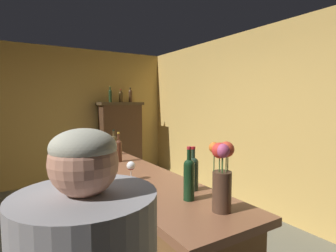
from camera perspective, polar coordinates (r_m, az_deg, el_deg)
wall_back at (r=5.69m, az=-24.22°, el=1.91°), size 4.96×0.12×2.67m
wall_right at (r=4.00m, az=22.07°, el=0.77°), size 0.12×6.56×2.67m
bar_counter at (r=2.84m, az=-10.02°, el=-18.05°), size 0.62×3.13×1.00m
display_cabinet at (r=5.80m, az=-9.99°, el=-2.60°), size 0.93×0.40×1.60m
wine_bottle_rose at (r=1.93m, az=5.32°, el=-9.60°), size 0.08×0.08×0.31m
wine_bottle_pinot at (r=2.84m, az=-10.40°, el=-4.92°), size 0.07×0.07×0.31m
wine_bottle_syrah at (r=3.23m, az=-11.38°, el=-3.68°), size 0.06×0.06×0.29m
wine_bottle_merlot at (r=1.73m, az=4.46°, el=-10.73°), size 0.07×0.07×0.34m
wine_glass_front at (r=2.19m, az=-7.85°, el=-8.52°), size 0.07×0.07×0.15m
wine_glass_mid at (r=2.98m, az=-13.08°, el=-4.95°), size 0.07×0.07×0.15m
flower_arrangement at (r=1.56m, az=11.38°, el=-9.56°), size 0.13×0.13×0.40m
cheese_plate at (r=3.72m, az=-19.26°, el=-4.63°), size 0.16×0.16×0.01m
display_bottle_left at (r=5.67m, az=-12.13°, el=6.42°), size 0.06×0.06×0.33m
display_bottle_midleft at (r=5.76m, az=-9.97°, el=6.26°), size 0.08×0.08×0.27m
display_bottle_center at (r=5.84m, az=-7.98°, el=6.45°), size 0.08×0.08×0.31m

